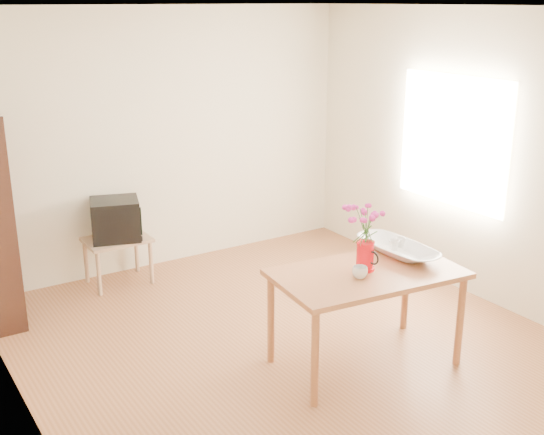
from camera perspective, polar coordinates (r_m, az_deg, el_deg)
room at (r=5.08m, az=2.08°, el=2.44°), size 4.50×4.50×4.50m
table at (r=5.07m, az=7.94°, el=-5.36°), size 1.45×0.92×0.75m
tv_stand at (r=6.72m, az=-12.82°, el=-2.30°), size 0.60×0.45×0.46m
pitcher at (r=5.03m, az=7.78°, el=-3.29°), size 0.15×0.22×0.22m
flowers at (r=4.93m, az=7.92°, el=-0.15°), size 0.25×0.25×0.36m
mug at (r=4.90m, az=7.37°, el=-4.58°), size 0.15×0.15×0.09m
bowl at (r=5.34m, az=10.57°, el=-0.62°), size 0.51×0.51×0.47m
teacup_a at (r=5.32m, az=10.22°, el=-1.16°), size 0.10×0.10×0.07m
teacup_b at (r=5.39m, az=10.74°, el=-0.96°), size 0.09×0.09×0.06m
television at (r=6.65m, az=-13.02°, el=-0.08°), size 0.55×0.53×0.39m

